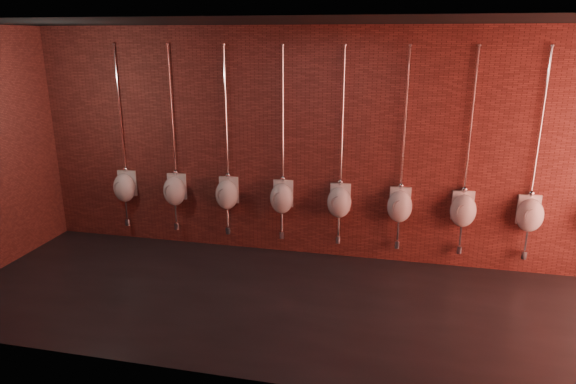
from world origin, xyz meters
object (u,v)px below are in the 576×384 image
object	(u,v)px
urinal_2	(227,193)
urinal_3	(282,197)
urinal_4	(339,201)
urinal_1	(175,190)
urinal_0	(125,186)
urinal_5	(400,205)
urinal_6	(463,209)
urinal_7	(530,214)

from	to	relation	value
urinal_2	urinal_3	world-z (taller)	same
urinal_4	urinal_1	bearing A→B (deg)	180.00
urinal_0	urinal_3	world-z (taller)	same
urinal_5	urinal_1	bearing A→B (deg)	180.00
urinal_6	urinal_7	xyz separation A→B (m)	(0.82, 0.00, 0.00)
urinal_2	urinal_3	bearing A→B (deg)	0.00
urinal_4	urinal_7	bearing A→B (deg)	0.00
urinal_0	urinal_2	distance (m)	1.64
urinal_4	urinal_0	bearing A→B (deg)	180.00
urinal_7	urinal_5	bearing A→B (deg)	180.00
urinal_1	urinal_3	world-z (taller)	same
urinal_2	urinal_7	size ratio (longest dim) A/B	1.00
urinal_1	urinal_7	xyz separation A→B (m)	(4.92, 0.00, 0.00)
urinal_6	urinal_5	bearing A→B (deg)	180.00
urinal_3	urinal_4	xyz separation A→B (m)	(0.82, 0.00, 0.00)
urinal_4	urinal_2	bearing A→B (deg)	180.00
urinal_1	urinal_3	size ratio (longest dim) A/B	1.00
urinal_3	urinal_7	distance (m)	3.28
urinal_4	urinal_7	world-z (taller)	same
urinal_3	urinal_2	bearing A→B (deg)	180.00
urinal_0	urinal_7	world-z (taller)	same
urinal_0	urinal_2	size ratio (longest dim) A/B	1.00
urinal_0	urinal_1	bearing A→B (deg)	0.00
urinal_1	urinal_7	distance (m)	4.92
urinal_4	urinal_5	distance (m)	0.82
urinal_5	urinal_0	bearing A→B (deg)	180.00
urinal_5	urinal_7	xyz separation A→B (m)	(1.64, 0.00, 0.00)
urinal_1	urinal_6	xyz separation A→B (m)	(4.10, 0.00, 0.00)
urinal_0	urinal_2	world-z (taller)	same
urinal_7	urinal_6	bearing A→B (deg)	180.00
urinal_2	urinal_4	bearing A→B (deg)	0.00
urinal_7	urinal_2	bearing A→B (deg)	180.00
urinal_1	urinal_2	distance (m)	0.82
urinal_2	urinal_7	world-z (taller)	same
urinal_3	urinal_4	bearing A→B (deg)	0.00
urinal_3	urinal_6	size ratio (longest dim) A/B	1.00
urinal_6	urinal_7	bearing A→B (deg)	0.00
urinal_2	urinal_7	bearing A→B (deg)	0.00
urinal_1	urinal_3	distance (m)	1.64
urinal_0	urinal_6	bearing A→B (deg)	0.00
urinal_4	urinal_3	bearing A→B (deg)	180.00
urinal_2	urinal_7	distance (m)	4.10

